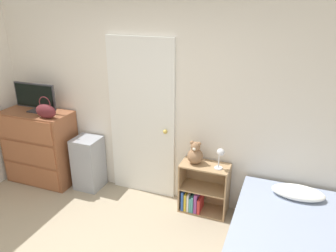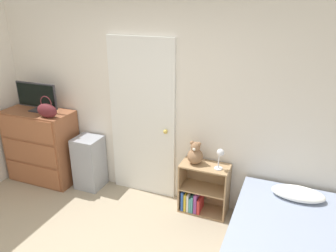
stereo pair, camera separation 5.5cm
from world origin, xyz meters
name	(u,v)px [view 1 (the left image)]	position (x,y,z in m)	size (l,w,h in m)	color
wall_back	(148,102)	(0.00, 1.96, 1.27)	(10.00, 0.06, 2.55)	silver
door_closed	(142,120)	(-0.07, 1.91, 1.04)	(0.89, 0.09, 2.09)	white
dresser	(40,147)	(-1.57, 1.67, 0.52)	(0.98, 0.49, 1.05)	brown
tv	(35,97)	(-1.56, 1.69, 1.26)	(0.65, 0.16, 0.40)	#2D2D33
handbag	(46,111)	(-1.25, 1.53, 1.15)	(0.30, 0.13, 0.29)	#591E23
storage_bin	(89,163)	(-0.83, 1.74, 0.37)	(0.35, 0.35, 0.74)	#999EA8
bookshelf	(200,192)	(0.77, 1.77, 0.25)	(0.59, 0.30, 0.64)	tan
teddy_bear	(195,154)	(0.69, 1.76, 0.77)	(0.19, 0.19, 0.29)	#8C6647
desk_lamp	(220,155)	(1.00, 1.72, 0.83)	(0.11, 0.11, 0.26)	silver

